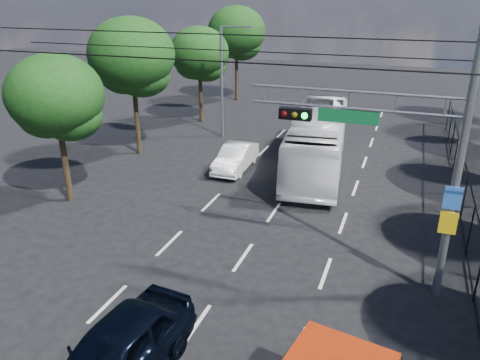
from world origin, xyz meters
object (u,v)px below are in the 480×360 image
at_px(white_bus, 318,140).
at_px(white_van, 236,158).
at_px(signal_mast, 418,131).
at_px(navy_hatchback, 117,353).

height_order(white_bus, white_van, white_bus).
bearing_deg(white_van, signal_mast, -45.18).
relative_size(white_bus, white_van, 2.77).
distance_m(navy_hatchback, white_van, 15.13).
distance_m(white_bus, white_van, 4.53).
height_order(signal_mast, white_bus, signal_mast).
distance_m(navy_hatchback, white_bus, 16.77).
bearing_deg(signal_mast, white_bus, 114.62).
bearing_deg(white_bus, navy_hatchback, -101.83).
height_order(signal_mast, white_van, signal_mast).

